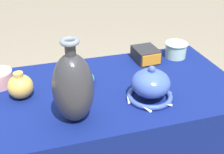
# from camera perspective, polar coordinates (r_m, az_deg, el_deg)

# --- Properties ---
(display_table) EXTENTS (1.31, 0.65, 0.79)m
(display_table) POSITION_cam_1_polar(r_m,az_deg,el_deg) (1.30, -2.76, -6.15)
(display_table) COLOR brown
(display_table) RESTS_ON ground_plane
(vase_tall_bulbous) EXTENTS (0.15, 0.15, 0.33)m
(vase_tall_bulbous) POSITION_cam_1_polar(r_m,az_deg,el_deg) (1.02, -7.87, -2.13)
(vase_tall_bulbous) COLOR #2D2D33
(vase_tall_bulbous) RESTS_ON display_table
(vase_dome_bell) EXTENTS (0.21, 0.20, 0.16)m
(vase_dome_bell) POSITION_cam_1_polar(r_m,az_deg,el_deg) (1.18, 7.83, -1.80)
(vase_dome_bell) COLOR #3851A8
(vase_dome_bell) RESTS_ON display_table
(mosaic_tile_box) EXTENTS (0.13, 0.15, 0.07)m
(mosaic_tile_box) POSITION_cam_1_polar(r_m,az_deg,el_deg) (1.52, 6.86, 4.55)
(mosaic_tile_box) COLOR #232328
(mosaic_tile_box) RESTS_ON display_table
(bowl_shallow_teal) EXTENTS (0.15, 0.15, 0.05)m
(bowl_shallow_teal) POSITION_cam_1_polar(r_m,az_deg,el_deg) (1.30, -6.96, -0.39)
(bowl_shallow_teal) COLOR teal
(bowl_shallow_teal) RESTS_ON display_table
(jar_round_ochre) EXTENTS (0.11, 0.11, 0.12)m
(jar_round_ochre) POSITION_cam_1_polar(r_m,az_deg,el_deg) (1.25, -18.11, -1.79)
(jar_round_ochre) COLOR gold
(jar_round_ochre) RESTS_ON display_table
(cup_wide_celadon) EXTENTS (0.13, 0.13, 0.08)m
(cup_wide_celadon) POSITION_cam_1_polar(r_m,az_deg,el_deg) (1.58, 12.84, 5.53)
(cup_wide_celadon) COLOR #A8CCB7
(cup_wide_celadon) RESTS_ON display_table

